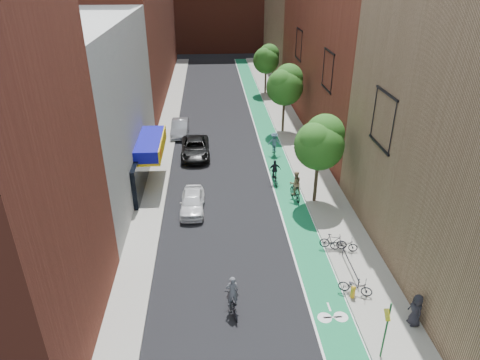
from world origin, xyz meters
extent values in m
plane|color=black|center=(0.00, 0.00, 0.00)|extent=(160.00, 160.00, 0.00)
cube|color=#126848|center=(4.00, 26.00, 0.01)|extent=(2.00, 68.00, 0.01)
cube|color=gray|center=(-6.00, 26.00, 0.07)|extent=(2.00, 68.00, 0.15)
cube|color=gray|center=(6.50, 26.00, 0.07)|extent=(3.00, 68.00, 0.15)
cube|color=silver|center=(-11.00, 14.00, 6.00)|extent=(8.00, 20.00, 12.00)
cube|color=maroon|center=(-11.00, 42.00, 11.00)|extent=(8.00, 36.00, 22.00)
cube|color=maroon|center=(12.00, 26.00, 11.00)|extent=(8.00, 28.00, 22.00)
cube|color=#8C6B4C|center=(12.00, 50.00, 9.00)|extent=(8.00, 20.00, 18.00)
cylinder|color=#332619|center=(5.60, 10.00, 1.65)|extent=(0.24, 0.24, 3.30)
sphere|color=#184D14|center=(5.60, 10.00, 4.38)|extent=(3.36, 3.36, 3.36)
sphere|color=#184D14|center=(6.00, 10.30, 5.10)|extent=(2.64, 2.64, 2.64)
sphere|color=#184D14|center=(5.30, 9.70, 4.86)|extent=(2.40, 2.40, 2.40)
cylinder|color=#332619|center=(5.60, 24.00, 1.73)|extent=(0.24, 0.24, 3.47)
sphere|color=#184D14|center=(5.60, 24.00, 4.60)|extent=(3.53, 3.53, 3.53)
sphere|color=#184D14|center=(6.00, 24.30, 5.36)|extent=(2.77, 2.77, 2.77)
sphere|color=#184D14|center=(5.30, 23.70, 5.10)|extent=(2.52, 2.52, 2.52)
cylinder|color=#332619|center=(5.60, 38.00, 1.59)|extent=(0.24, 0.24, 3.19)
sphere|color=#184D14|center=(5.60, 38.00, 4.23)|extent=(3.25, 3.25, 3.25)
sphere|color=#184D14|center=(6.00, 38.30, 4.93)|extent=(2.55, 2.55, 2.55)
sphere|color=#184D14|center=(5.30, 37.70, 4.70)|extent=(2.32, 2.32, 2.32)
cylinder|color=#194C26|center=(5.40, -3.50, 1.65)|extent=(0.08, 0.08, 3.00)
cube|color=yellow|center=(5.32, -3.50, 2.55)|extent=(0.02, 0.71, 0.71)
imported|color=white|center=(-3.00, 9.51, 0.68)|extent=(1.70, 4.04, 1.36)
imported|color=black|center=(-3.00, 18.79, 0.74)|extent=(2.57, 5.37, 1.48)
imported|color=gray|center=(-4.60, 24.10, 0.73)|extent=(1.67, 4.50, 1.47)
imported|color=black|center=(-0.81, -0.27, 0.48)|extent=(0.94, 1.90, 0.95)
imported|color=#52535A|center=(-0.81, -0.17, 1.22)|extent=(0.70, 0.52, 1.73)
imported|color=black|center=(4.31, 10.56, 0.56)|extent=(0.84, 1.92, 1.12)
imported|color=#9C7F5B|center=(4.31, 10.66, 1.25)|extent=(0.98, 0.82, 1.79)
imported|color=black|center=(3.20, 13.06, 0.46)|extent=(0.72, 1.79, 0.92)
imported|color=black|center=(3.20, 13.16, 1.14)|extent=(0.95, 0.45, 1.58)
imported|color=black|center=(3.94, 18.48, 0.45)|extent=(0.66, 1.55, 0.90)
imported|color=#416576|center=(3.94, 18.58, 1.21)|extent=(1.19, 0.80, 1.71)
imported|color=black|center=(5.50, 0.42, 0.60)|extent=(1.81, 1.26, 0.90)
imported|color=black|center=(5.40, 4.31, 0.63)|extent=(1.67, 0.89, 0.96)
imported|color=black|center=(5.98, 4.06, 0.56)|extent=(1.66, 0.93, 0.83)
imported|color=black|center=(7.60, -1.79, 0.99)|extent=(0.62, 0.88, 1.69)
cylinder|color=gold|center=(5.30, 0.16, 0.41)|extent=(0.23, 0.23, 0.53)
sphere|color=gold|center=(5.30, 0.16, 0.74)|extent=(0.25, 0.25, 0.25)
camera|label=1|loc=(-1.59, -15.95, 15.36)|focal=32.00mm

